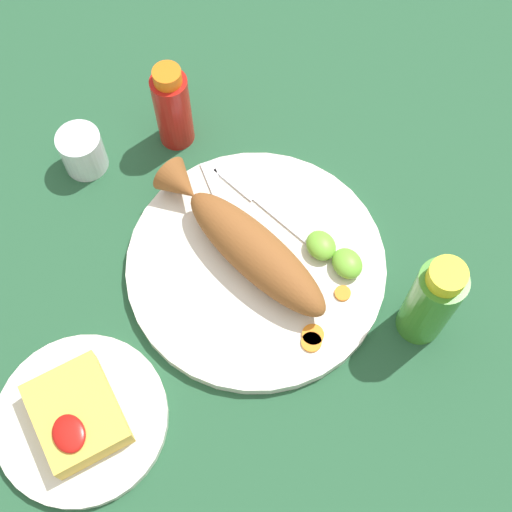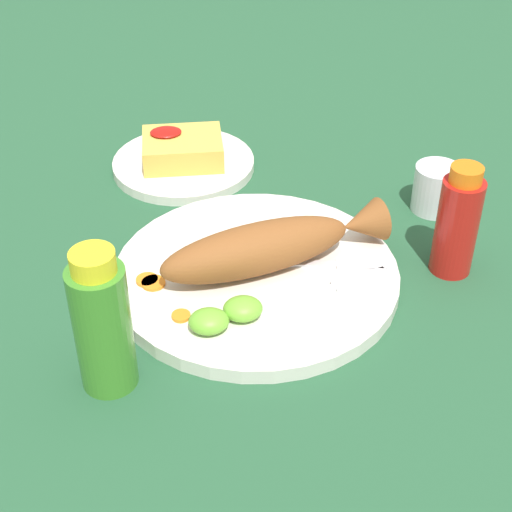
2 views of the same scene
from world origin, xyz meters
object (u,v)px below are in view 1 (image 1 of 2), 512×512
(fried_fish, at_px, (245,243))
(main_plate, at_px, (256,265))
(fork_near, at_px, (226,210))
(hot_sauce_bottle_red, at_px, (169,109))
(fork_far, at_px, (260,202))
(side_plate_fries, at_px, (82,419))
(hot_sauce_bottle_green, at_px, (431,301))
(salt_cup, at_px, (83,153))

(fried_fish, bearing_deg, main_plate, 0.00)
(fork_near, height_order, hot_sauce_bottle_red, hot_sauce_bottle_red)
(fork_far, relative_size, side_plate_fries, 0.88)
(hot_sauce_bottle_red, height_order, hot_sauce_bottle_green, hot_sauce_bottle_green)
(main_plate, relative_size, fried_fish, 1.18)
(fried_fish, xyz_separation_m, side_plate_fries, (0.09, -0.27, -0.04))
(fork_far, relative_size, hot_sauce_bottle_red, 1.28)
(main_plate, xyz_separation_m, hot_sauce_bottle_green, (0.16, 0.14, 0.07))
(main_plate, height_order, salt_cup, salt_cup)
(fried_fish, height_order, hot_sauce_bottle_green, hot_sauce_bottle_green)
(main_plate, bearing_deg, fork_near, 179.56)
(fork_near, distance_m, salt_cup, 0.21)
(salt_cup, height_order, side_plate_fries, salt_cup)
(fork_near, height_order, side_plate_fries, fork_near)
(fork_far, distance_m, side_plate_fries, 0.36)
(fork_near, relative_size, fork_far, 1.03)
(main_plate, relative_size, fork_near, 1.81)
(fried_fish, height_order, salt_cup, fried_fish)
(fried_fish, relative_size, salt_cup, 4.48)
(fork_far, bearing_deg, hot_sauce_bottle_green, -176.10)
(fried_fish, height_order, side_plate_fries, fried_fish)
(hot_sauce_bottle_green, bearing_deg, salt_cup, -146.68)
(salt_cup, xyz_separation_m, side_plate_fries, (0.33, -0.14, -0.02))
(fried_fish, relative_size, hot_sauce_bottle_green, 1.77)
(fork_far, xyz_separation_m, salt_cup, (-0.18, -0.18, 0.01))
(fork_far, xyz_separation_m, side_plate_fries, (0.15, -0.32, -0.01))
(fried_fish, distance_m, fork_far, 0.08)
(side_plate_fries, bearing_deg, fork_far, 114.98)
(fried_fish, bearing_deg, fork_far, 120.56)
(fried_fish, bearing_deg, fork_near, 158.42)
(main_plate, distance_m, fork_far, 0.09)
(fried_fish, relative_size, hot_sauce_bottle_red, 2.01)
(hot_sauce_bottle_red, bearing_deg, side_plate_fries, -41.05)
(fried_fish, distance_m, side_plate_fries, 0.29)
(salt_cup, bearing_deg, fork_near, 38.17)
(main_plate, bearing_deg, side_plate_fries, -74.70)
(fried_fish, distance_m, salt_cup, 0.27)
(side_plate_fries, bearing_deg, hot_sauce_bottle_red, 138.95)
(fork_near, height_order, hot_sauce_bottle_green, hot_sauce_bottle_green)
(main_plate, xyz_separation_m, side_plate_fries, (0.08, -0.28, -0.00))
(fork_near, relative_size, hot_sauce_bottle_green, 1.15)
(main_plate, distance_m, hot_sauce_bottle_red, 0.24)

